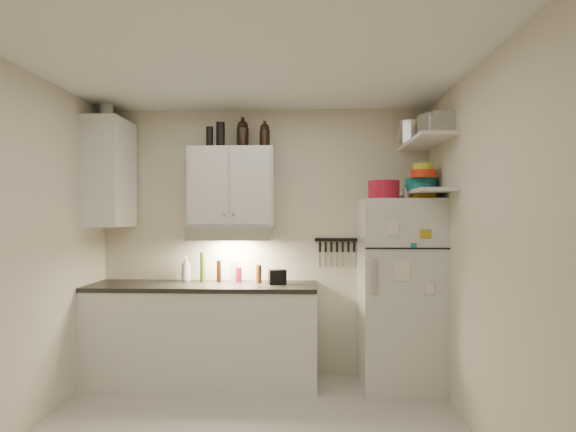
{
  "coord_description": "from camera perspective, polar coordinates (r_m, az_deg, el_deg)",
  "views": [
    {
      "loc": [
        0.41,
        -3.22,
        1.54
      ],
      "look_at": [
        0.25,
        0.9,
        1.55
      ],
      "focal_mm": 30.0,
      "sensor_mm": 36.0,
      "label": 1
    }
  ],
  "objects": [
    {
      "name": "clear_bottle",
      "position": [
        4.64,
        -6.41,
        -6.56
      ],
      "size": [
        0.08,
        0.08,
        0.2
      ],
      "primitive_type": "cylinder",
      "rotation": [
        0.0,
        0.0,
        -0.23
      ],
      "color": "silver",
      "rests_on": "countertop"
    },
    {
      "name": "pepper_mill",
      "position": [
        4.55,
        -3.48,
        -6.88
      ],
      "size": [
        0.05,
        0.05,
        0.17
      ],
      "primitive_type": "cylinder",
      "rotation": [
        0.0,
        0.0,
        0.01
      ],
      "color": "#58331A",
      "rests_on": "countertop"
    },
    {
      "name": "thermos_a",
      "position": [
        4.64,
        -8.0,
        9.51
      ],
      "size": [
        0.1,
        0.1,
        0.24
      ],
      "primitive_type": "cylinder",
      "rotation": [
        0.0,
        0.0,
        0.35
      ],
      "color": "black",
      "rests_on": "upper_cabinet"
    },
    {
      "name": "side_cabinet",
      "position": [
        4.81,
        -20.43,
        4.76
      ],
      "size": [
        0.33,
        0.55,
        1.0
      ],
      "primitive_type": "cube",
      "color": "white",
      "rests_on": "left_wall"
    },
    {
      "name": "fridge",
      "position": [
        4.51,
        13.1,
        -8.93
      ],
      "size": [
        0.7,
        0.68,
        1.7
      ],
      "primitive_type": "cube",
      "color": "silver",
      "rests_on": "floor"
    },
    {
      "name": "vinegar_bottle",
      "position": [
        4.67,
        -8.19,
        -6.49
      ],
      "size": [
        0.05,
        0.05,
        0.21
      ],
      "primitive_type": "cylinder",
      "rotation": [
        0.0,
        0.0,
        0.11
      ],
      "color": "black",
      "rests_on": "countertop"
    },
    {
      "name": "red_jar",
      "position": [
        4.64,
        -5.94,
        -6.93
      ],
      "size": [
        0.07,
        0.07,
        0.14
      ],
      "primitive_type": "cylinder",
      "rotation": [
        0.0,
        0.0,
        -0.01
      ],
      "color": "#A5132C",
      "rests_on": "countertop"
    },
    {
      "name": "dutch_oven",
      "position": [
        4.29,
        11.29,
        3.06
      ],
      "size": [
        0.29,
        0.29,
        0.16
      ],
      "primitive_type": "cylinder",
      "rotation": [
        0.0,
        0.0,
        -0.07
      ],
      "color": "#A5132C",
      "rests_on": "fridge"
    },
    {
      "name": "stock_pot",
      "position": [
        4.69,
        14.46,
        9.45
      ],
      "size": [
        0.3,
        0.3,
        0.21
      ],
      "primitive_type": "cylinder",
      "rotation": [
        0.0,
        0.0,
        -0.01
      ],
      "color": "silver",
      "rests_on": "shelf_hi"
    },
    {
      "name": "back_wall",
      "position": [
        4.75,
        -2.72,
        -3.03
      ],
      "size": [
        3.2,
        0.02,
        2.6
      ],
      "primitive_type": "cube",
      "color": "beige",
      "rests_on": "ground"
    },
    {
      "name": "thermos_b",
      "position": [
        4.64,
        -9.28,
        9.23
      ],
      "size": [
        0.08,
        0.08,
        0.19
      ],
      "primitive_type": "cylinder",
      "rotation": [
        0.0,
        0.0,
        -0.29
      ],
      "color": "black",
      "rests_on": "upper_cabinet"
    },
    {
      "name": "right_wall",
      "position": [
        3.44,
        22.67,
        -4.13
      ],
      "size": [
        0.02,
        3.0,
        2.6
      ],
      "primitive_type": "cube",
      "color": "beige",
      "rests_on": "ground"
    },
    {
      "name": "growler_a",
      "position": [
        4.69,
        -5.4,
        9.65
      ],
      "size": [
        0.12,
        0.12,
        0.27
      ],
      "primitive_type": null,
      "rotation": [
        0.0,
        0.0,
        -0.05
      ],
      "color": "black",
      "rests_on": "upper_cabinet"
    },
    {
      "name": "base_cabinet",
      "position": [
        4.65,
        -10.03,
        -13.81
      ],
      "size": [
        2.1,
        0.6,
        0.88
      ],
      "primitive_type": "cube",
      "color": "white",
      "rests_on": "floor"
    },
    {
      "name": "bowl_yellow",
      "position": [
        4.46,
        15.71,
        5.62
      ],
      "size": [
        0.18,
        0.18,
        0.06
      ],
      "primitive_type": "cylinder",
      "color": "yellow",
      "rests_on": "bowl_orange"
    },
    {
      "name": "shelf_lo",
      "position": [
        4.37,
        16.0,
        2.75
      ],
      "size": [
        0.3,
        0.95,
        0.03
      ],
      "primitive_type": "cube",
      "color": "white",
      "rests_on": "right_wall"
    },
    {
      "name": "side_jar",
      "position": [
        4.93,
        -20.75,
        11.48
      ],
      "size": [
        0.15,
        0.15,
        0.16
      ],
      "primitive_type": "cylinder",
      "rotation": [
        0.0,
        0.0,
        0.26
      ],
      "color": "silver",
      "rests_on": "side_cabinet"
    },
    {
      "name": "growler_b",
      "position": [
        4.61,
        -2.78,
        9.56
      ],
      "size": [
        0.13,
        0.13,
        0.23
      ],
      "primitive_type": null,
      "rotation": [
        0.0,
        0.0,
        0.35
      ],
      "color": "black",
      "rests_on": "upper_cabinet"
    },
    {
      "name": "tin_a",
      "position": [
        4.33,
        16.8,
        10.17
      ],
      "size": [
        0.25,
        0.23,
        0.2
      ],
      "primitive_type": "cube",
      "rotation": [
        0.0,
        0.0,
        0.35
      ],
      "color": "#AAAAAD",
      "rests_on": "shelf_hi"
    },
    {
      "name": "tin_b",
      "position": [
        4.19,
        17.87,
        10.39
      ],
      "size": [
        0.2,
        0.2,
        0.18
      ],
      "primitive_type": "cube",
      "rotation": [
        0.0,
        0.0,
        -0.11
      ],
      "color": "#AAAAAD",
      "rests_on": "shelf_hi"
    },
    {
      "name": "plates",
      "position": [
        4.38,
        15.06,
        3.3
      ],
      "size": [
        0.25,
        0.25,
        0.05
      ],
      "primitive_type": "cylinder",
      "rotation": [
        0.0,
        0.0,
        0.13
      ],
      "color": "#157378",
      "rests_on": "shelf_lo"
    },
    {
      "name": "soap_bottle",
      "position": [
        4.74,
        -11.97,
        -5.98
      ],
      "size": [
        0.14,
        0.14,
        0.27
      ],
      "primitive_type": "imported",
      "rotation": [
        0.0,
        0.0,
        -0.42
      ],
      "color": "white",
      "rests_on": "countertop"
    },
    {
      "name": "bowl_teal",
      "position": [
        4.55,
        15.45,
        3.55
      ],
      "size": [
        0.29,
        0.29,
        0.11
      ],
      "primitive_type": "cylinder",
      "color": "#157378",
      "rests_on": "shelf_lo"
    },
    {
      "name": "upper_cabinet",
      "position": [
        4.62,
        -6.63,
        3.4
      ],
      "size": [
        0.8,
        0.33,
        0.75
      ],
      "primitive_type": "cube",
      "color": "white",
      "rests_on": "back_wall"
    },
    {
      "name": "knife_strip",
      "position": [
        4.72,
        5.76,
        -2.81
      ],
      "size": [
        0.42,
        0.02,
        0.03
      ],
      "primitive_type": "cube",
      "color": "black",
      "rests_on": "back_wall"
    },
    {
      "name": "shelf_hi",
      "position": [
        4.42,
        16.0,
        8.46
      ],
      "size": [
        0.3,
        0.95,
        0.03
      ],
      "primitive_type": "cube",
      "color": "white",
      "rests_on": "right_wall"
    },
    {
      "name": "countertop",
      "position": [
        4.57,
        -10.03,
        -8.19
      ],
      "size": [
        2.1,
        0.62,
        0.04
      ],
      "primitive_type": "cube",
      "color": "black",
      "rests_on": "base_cabinet"
    },
    {
      "name": "bowl_orange",
      "position": [
        4.46,
        15.71,
        4.81
      ],
      "size": [
        0.23,
        0.23,
        0.07
      ],
      "primitive_type": "cylinder",
      "color": "red",
      "rests_on": "bowl_teal"
    },
    {
      "name": "book_stack",
      "position": [
        4.39,
        15.65,
        2.44
      ],
      "size": [
        0.18,
        0.22,
        0.07
      ],
      "primitive_type": "cube",
      "rotation": [
        0.0,
        0.0,
        -0.01
      ],
      "color": "#B09216",
      "rests_on": "fridge"
    },
    {
      "name": "left_wall",
      "position": [
        3.81,
        -29.89,
        -3.74
      ],
      "size": [
        0.02,
        3.0,
        2.6
      ],
      "primitive_type": "cube",
      "color": "beige",
      "rests_on": "ground"
    },
    {
      "name": "range_hood",
      "position": [
        4.55,
        -6.76,
        -2.03
      ],
      "size": [
        0.76,
        0.46,
        0.12
      ],
      "primitive_type": "cube",
      "color": "silver",
      "rests_on": "back_wall"
    },
    {
      "name": "spice_jar",
      "position": [
        4.36,
        13.81,
        2.62
      ],
      "size": [
        0.08,
        0.08,
        0.1
      ],
      "primitive_type": "cylinder",
      "rotation": [
        0.0,
        0.0,
        0.33
      ],
      "color": "silver",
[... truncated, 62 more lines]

